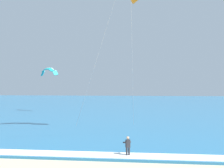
{
  "coord_description": "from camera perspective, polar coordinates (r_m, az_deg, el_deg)",
  "views": [
    {
      "loc": [
        -0.69,
        -3.27,
        5.6
      ],
      "look_at": [
        -2.97,
        18.93,
        5.79
      ],
      "focal_mm": 39.7,
      "sensor_mm": 36.0,
      "label": 1
    }
  ],
  "objects": [
    {
      "name": "sea",
      "position": [
        78.39,
        6.38,
        -4.51
      ],
      "size": [
        200.0,
        120.0,
        0.2
      ],
      "primitive_type": "cube",
      "color": "teal",
      "rests_on": "ground"
    },
    {
      "name": "surf_foam",
      "position": [
        19.95,
        7.96,
        -16.13
      ],
      "size": [
        200.0,
        1.65,
        0.04
      ],
      "primitive_type": "cube",
      "color": "white",
      "rests_on": "sea"
    },
    {
      "name": "surfboard",
      "position": [
        20.07,
        3.68,
        -16.61
      ],
      "size": [
        1.04,
        1.44,
        0.09
      ],
      "color": "yellow",
      "rests_on": "ground"
    },
    {
      "name": "kitesurfer",
      "position": [
        19.85,
        3.66,
        -14.06
      ],
      "size": [
        0.67,
        0.67,
        1.69
      ],
      "color": "#232328",
      "rests_on": "ground"
    },
    {
      "name": "kite_distant",
      "position": [
        53.76,
        -14.47,
        2.93
      ],
      "size": [
        4.42,
        2.91,
        1.76
      ],
      "color": "teal"
    }
  ]
}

